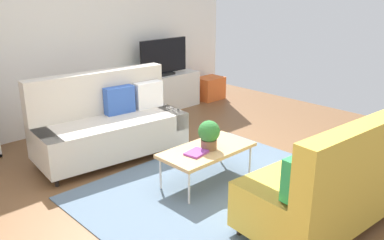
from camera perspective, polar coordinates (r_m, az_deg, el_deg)
name	(u,v)px	position (r m, az deg, el deg)	size (l,w,h in m)	color
ground_plane	(199,180)	(4.77, 0.97, -8.52)	(7.68, 7.68, 0.00)	brown
wall_far	(71,34)	(6.58, -16.78, 11.51)	(6.40, 0.12, 2.90)	white
area_rug	(216,189)	(4.59, 3.46, -9.66)	(2.90, 2.20, 0.01)	slate
couch_beige	(109,124)	(5.38, -11.62, -0.55)	(1.98, 1.04, 1.10)	beige
couch_green	(337,181)	(4.04, 19.83, -8.06)	(1.96, 0.99, 1.10)	gold
coffee_table	(207,151)	(4.58, 2.14, -4.34)	(1.10, 0.56, 0.42)	tan
tv_console	(164,92)	(7.35, -3.99, 3.95)	(1.40, 0.44, 0.64)	silver
tv	(164,58)	(7.20, -4.00, 8.79)	(1.00, 0.20, 0.64)	black
storage_trunk	(210,88)	(8.03, 2.52, 4.51)	(0.52, 0.40, 0.44)	orange
potted_plant	(209,134)	(4.49, 2.41, -1.96)	(0.25, 0.25, 0.33)	brown
table_book_0	(196,153)	(4.42, 0.63, -4.65)	(0.24, 0.18, 0.03)	purple
vase_0	(135,75)	(6.95, -8.02, 6.38)	(0.09, 0.09, 0.17)	#33B29E
vase_1	(143,75)	(7.04, -7.00, 6.38)	(0.08, 0.08, 0.12)	#33B29E
bottle_0	(152,72)	(7.05, -5.65, 6.70)	(0.04, 0.04, 0.18)	silver
bottle_1	(156,72)	(7.11, -5.07, 6.76)	(0.05, 0.05, 0.17)	purple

